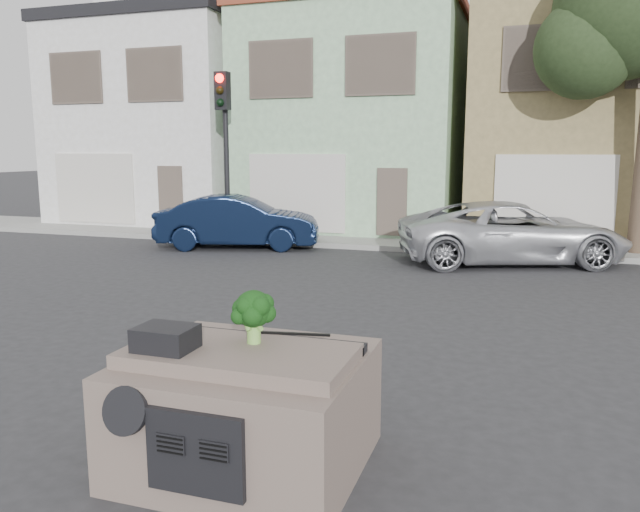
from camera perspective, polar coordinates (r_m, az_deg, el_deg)
The scene contains 12 objects.
ground_plane at distance 8.52m, azimuth 2.07°, elevation -9.37°, with size 120.00×120.00×0.00m, color #303033.
sidewalk at distance 18.57m, azimuth 11.19°, elevation 1.14°, with size 40.00×3.00×0.15m, color gray.
townhouse_white at distance 25.90m, azimuth -12.72°, elevation 11.67°, with size 7.20×8.20×7.55m, color white.
townhouse_mint at distance 22.99m, azimuth 3.92°, elevation 12.16°, with size 7.20×8.20×7.55m, color #A1CEA0.
townhouse_tan at distance 22.33m, azimuth 23.31°, elevation 11.48°, with size 7.20×8.20×7.55m, color #948253.
navy_sedan at distance 18.03m, azimuth -7.45°, elevation 0.75°, with size 1.59×4.55×1.50m, color #0D1832.
silver_pickup at distance 16.19m, azimuth 17.04°, elevation -0.62°, with size 2.54×5.50×1.53m, color silver.
traffic_signal at distance 19.33m, azimuth -8.68°, elevation 8.91°, with size 0.40×0.40×5.10m, color black.
car_dashboard at distance 5.69m, azimuth -6.62°, elevation -13.37°, with size 2.00×1.80×1.12m, color #705F55.
instrument_hump at distance 5.44m, azimuth -13.92°, elevation -7.29°, with size 0.48×0.38×0.20m, color black.
wiper_arm at distance 5.72m, azimuth -2.56°, elevation -7.10°, with size 0.70×0.03×0.02m, color black.
broccoli at distance 5.45m, azimuth -6.09°, elevation -5.49°, with size 0.39×0.39×0.48m, color black.
Camera 1 is at (2.24, -7.73, 2.78)m, focal length 35.00 mm.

